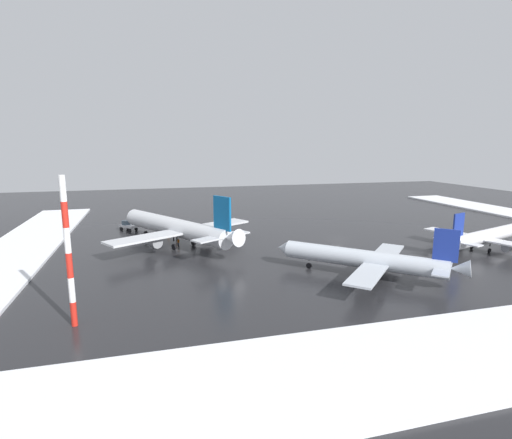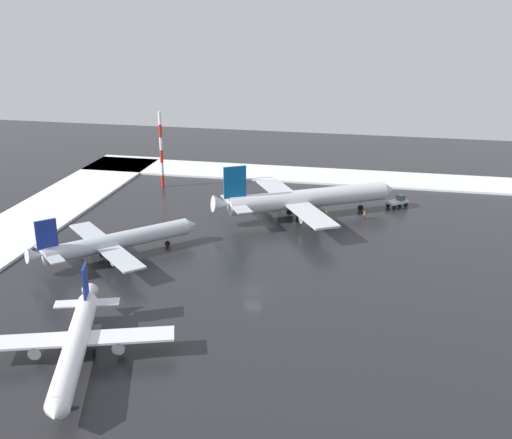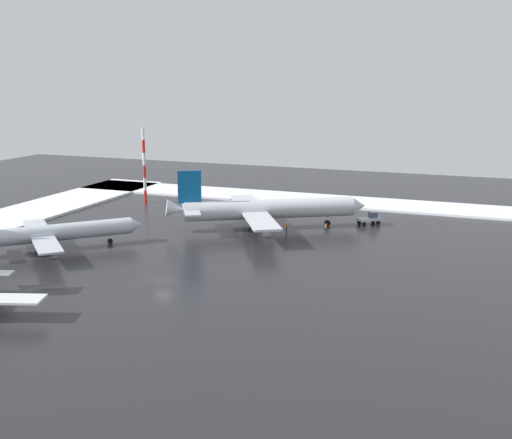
{
  "view_description": "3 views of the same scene",
  "coord_description": "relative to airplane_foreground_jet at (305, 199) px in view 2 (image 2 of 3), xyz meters",
  "views": [
    {
      "loc": [
        -41.41,
        -80.62,
        21.08
      ],
      "look_at": [
        -18.0,
        5.35,
        4.35
      ],
      "focal_mm": 28.0,
      "sensor_mm": 36.0,
      "label": 1
    },
    {
      "loc": [
        86.72,
        18.53,
        42.88
      ],
      "look_at": [
        -18.91,
        -3.46,
        4.87
      ],
      "focal_mm": 45.0,
      "sensor_mm": 36.0,
      "label": 2
    },
    {
      "loc": [
        79.6,
        44.94,
        29.53
      ],
      "look_at": [
        -23.92,
        5.69,
        4.56
      ],
      "focal_mm": 45.0,
      "sensor_mm": 36.0,
      "label": 3
    }
  ],
  "objects": [
    {
      "name": "airplane_foreground_jet",
      "position": [
        0.0,
        0.0,
        0.0
      ],
      "size": [
        30.85,
        36.05,
        11.85
      ],
      "rotation": [
        0.0,
        0.0,
        2.1
      ],
      "color": "silver",
      "rests_on": "ground_plane"
    },
    {
      "name": "antenna_mast",
      "position": [
        -14.6,
        -35.46,
        4.99
      ],
      "size": [
        0.7,
        0.7,
        17.81
      ],
      "color": "red",
      "rests_on": "ground_plane"
    },
    {
      "name": "ground_crew_near_tug",
      "position": [
        0.25,
        4.5,
        -2.95
      ],
      "size": [
        0.36,
        0.36,
        1.71
      ],
      "rotation": [
        0.0,
        0.0,
        4.73
      ],
      "color": "black",
      "rests_on": "ground_plane"
    },
    {
      "name": "ground_plane",
      "position": [
        35.94,
        -3.05,
        -3.92
      ],
      "size": [
        240.0,
        240.0,
        0.0
      ],
      "primitive_type": "plane",
      "color": "#232326"
    },
    {
      "name": "airplane_distant_tail",
      "position": [
        27.81,
        -28.87,
        -0.9
      ],
      "size": [
        24.24,
        23.89,
        9.13
      ],
      "rotation": [
        0.0,
        0.0,
        2.37
      ],
      "color": "silver",
      "rests_on": "ground_plane"
    },
    {
      "name": "ground_crew_mid_apron",
      "position": [
        -1.22,
        12.02,
        -2.95
      ],
      "size": [
        0.36,
        0.36,
        1.71
      ],
      "rotation": [
        0.0,
        0.0,
        4.79
      ],
      "color": "black",
      "rests_on": "ground_plane"
    },
    {
      "name": "snow_bank_left",
      "position": [
        -31.06,
        -3.05,
        -3.67
      ],
      "size": [
        14.0,
        116.0,
        0.49
      ],
      "primitive_type": "cube",
      "color": "white",
      "rests_on": "ground_plane"
    },
    {
      "name": "pushback_tug",
      "position": [
        -10.73,
        18.65,
        -2.63
      ],
      "size": [
        4.69,
        4.91,
        2.5
      ],
      "rotation": [
        0.0,
        0.0,
        2.29
      ],
      "color": "silver",
      "rests_on": "ground_plane"
    },
    {
      "name": "ground_crew_beside_wing",
      "position": [
        0.21,
        -0.71,
        -2.95
      ],
      "size": [
        0.36,
        0.36,
        1.71
      ],
      "rotation": [
        0.0,
        0.0,
        3.43
      ],
      "color": "black",
      "rests_on": "ground_plane"
    },
    {
      "name": "airplane_parked_starboard",
      "position": [
        60.35,
        -19.83,
        -1.1
      ],
      "size": [
        27.98,
        23.59,
        8.53
      ],
      "rotation": [
        0.0,
        0.0,
        0.32
      ],
      "color": "white",
      "rests_on": "ground_plane"
    }
  ]
}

